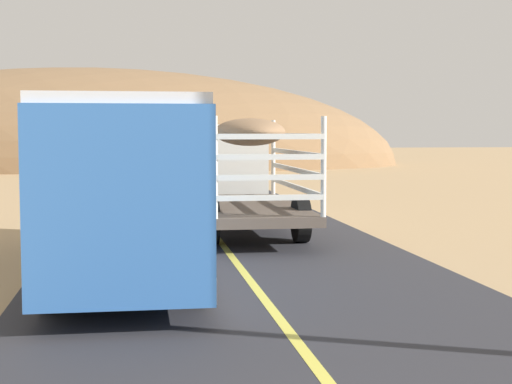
% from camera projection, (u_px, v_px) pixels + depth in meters
% --- Properties ---
extents(livestock_truck, '(2.53, 9.70, 3.02)m').
position_uv_depth(livestock_truck, '(233.00, 162.00, 23.06)').
color(livestock_truck, silver).
rests_on(livestock_truck, road_surface).
extents(bus, '(2.54, 10.00, 3.21)m').
position_uv_depth(bus, '(125.00, 182.00, 14.97)').
color(bus, '#3872C6').
rests_on(bus, road_surface).
extents(car_far, '(1.90, 4.62, 1.93)m').
position_uv_depth(car_far, '(123.00, 162.00, 41.19)').
color(car_far, '#264C8C').
rests_on(car_far, road_surface).
extents(distant_hill, '(49.68, 22.57, 15.16)m').
position_uv_depth(distant_hill, '(87.00, 166.00, 60.56)').
color(distant_hill, olive).
rests_on(distant_hill, ground).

